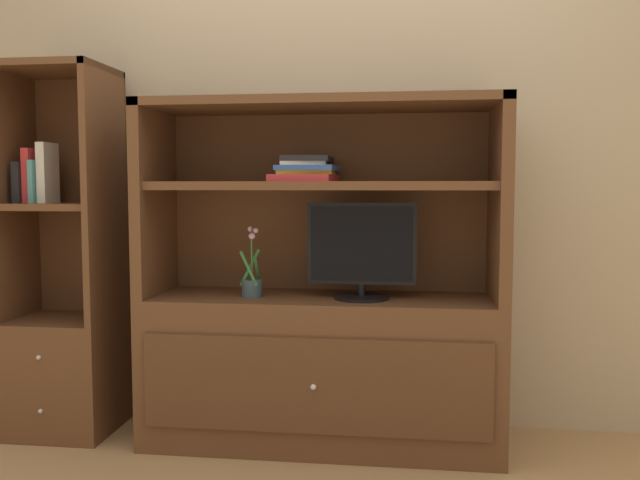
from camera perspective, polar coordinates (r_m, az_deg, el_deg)
painted_rear_wall at (r=3.25m, az=0.93°, el=9.39°), size 6.00×0.10×2.80m
media_console at (r=2.96m, az=0.14°, el=-7.90°), size 1.54×0.50×1.49m
tv_monitor at (r=2.85m, az=3.55°, el=-0.95°), size 0.46×0.24×0.41m
potted_plant at (r=2.93m, az=-5.79°, el=-3.62°), size 0.10×0.11×0.30m
magazine_stack at (r=2.90m, az=-1.14°, el=5.94°), size 0.28×0.35×0.11m
bookshelf_tall at (r=3.33m, az=-20.89°, el=-5.83°), size 0.48×0.43×1.66m
upright_book_row at (r=3.32m, az=-22.84°, el=4.89°), size 0.15×0.18×0.27m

